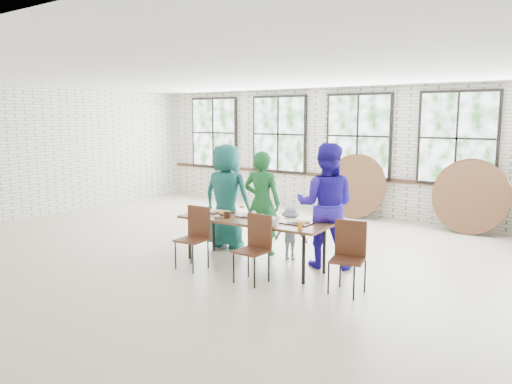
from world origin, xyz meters
TOP-DOWN VIEW (x-y plane):
  - room at (0.00, 4.44)m, footprint 12.00×12.00m
  - dining_table at (0.43, -0.26)m, footprint 2.45×0.98m
  - chair_near_left at (-0.25, -0.84)m, footprint 0.45×0.44m
  - chair_near_right at (0.89, -0.83)m, footprint 0.43×0.42m
  - chair_spare at (2.14, -0.46)m, footprint 0.51×0.49m
  - adult_teal at (-0.64, 0.39)m, footprint 0.98×0.72m
  - adult_green at (0.13, 0.39)m, footprint 0.72×0.57m
  - toddler at (0.70, 0.39)m, footprint 0.63×0.47m
  - adult_blue at (1.33, 0.39)m, footprint 1.13×1.00m
  - tabletop_clutter at (0.50, -0.28)m, footprint 1.98×0.66m
  - round_tops_leaning at (1.75, 4.15)m, footprint 4.05×0.49m

SIDE VIEW (x-z plane):
  - toddler at x=0.70m, z-range 0.00..0.86m
  - chair_near_left at x=-0.25m, z-range 0.08..1.03m
  - chair_near_right at x=0.89m, z-range 0.08..1.03m
  - chair_spare at x=2.14m, z-range 0.08..1.03m
  - dining_table at x=0.43m, z-range 0.32..1.06m
  - round_tops_leaning at x=1.75m, z-range -0.01..1.48m
  - tabletop_clutter at x=0.50m, z-range 0.71..0.82m
  - adult_green at x=0.13m, z-range 0.00..1.75m
  - adult_teal at x=-0.64m, z-range 0.00..1.85m
  - adult_blue at x=1.33m, z-range 0.00..1.92m
  - room at x=0.00m, z-range -4.17..7.83m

